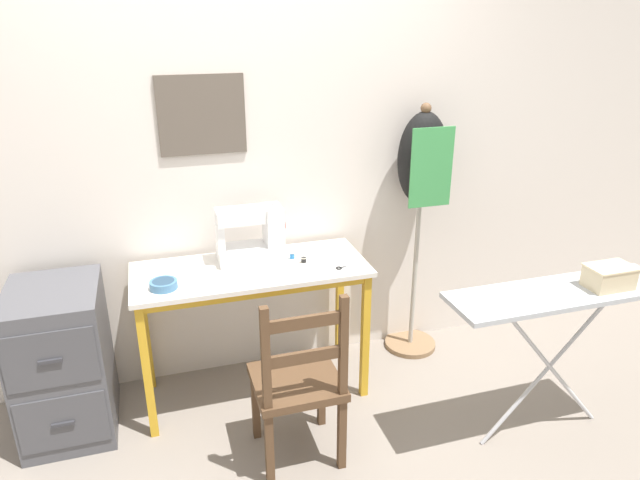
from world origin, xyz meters
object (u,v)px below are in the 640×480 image
at_px(dress_form, 422,177).
at_px(storage_box, 609,277).
at_px(ironing_board, 561,300).
at_px(wooden_chair, 298,383).
at_px(thread_spool_near_machine, 292,256).
at_px(filing_cabinet, 63,361).
at_px(sewing_machine, 254,236).
at_px(thread_spool_mid_table, 304,260).
at_px(scissors, 344,267).
at_px(fabric_bowl, 164,284).

relative_size(dress_form, storage_box, 7.14).
xyz_separation_m(ironing_board, storage_box, (0.22, -0.03, 0.10)).
bearing_deg(wooden_chair, thread_spool_near_machine, 77.48).
height_order(thread_spool_near_machine, filing_cabinet, thread_spool_near_machine).
xyz_separation_m(sewing_machine, dress_form, (0.99, 0.07, 0.22)).
xyz_separation_m(sewing_machine, ironing_board, (1.28, -0.86, -0.15)).
height_order(filing_cabinet, ironing_board, ironing_board).
distance_m(thread_spool_mid_table, wooden_chair, 0.68).
relative_size(thread_spool_near_machine, ironing_board, 0.03).
xyz_separation_m(thread_spool_near_machine, ironing_board, (1.08, -0.80, -0.03)).
relative_size(thread_spool_mid_table, wooden_chair, 0.04).
bearing_deg(thread_spool_near_machine, sewing_machine, 165.00).
bearing_deg(thread_spool_near_machine, scissors, -39.82).
bearing_deg(storage_box, thread_spool_near_machine, 147.21).
bearing_deg(wooden_chair, thread_spool_mid_table, 71.62).
bearing_deg(ironing_board, wooden_chair, 171.08).
relative_size(sewing_machine, fabric_bowl, 2.74).
height_order(thread_spool_mid_table, storage_box, storage_box).
height_order(wooden_chair, dress_form, dress_form).
relative_size(scissors, filing_cabinet, 0.17).
height_order(sewing_machine, dress_form, dress_form).
bearing_deg(thread_spool_mid_table, ironing_board, -35.41).
bearing_deg(ironing_board, thread_spool_mid_table, 144.59).
bearing_deg(storage_box, fabric_bowl, 161.17).
height_order(sewing_machine, fabric_bowl, sewing_machine).
xyz_separation_m(dress_form, storage_box, (0.50, -0.96, -0.26)).
bearing_deg(thread_spool_mid_table, thread_spool_near_machine, 123.69).
xyz_separation_m(thread_spool_near_machine, thread_spool_mid_table, (0.05, -0.07, -0.00)).
relative_size(sewing_machine, thread_spool_mid_table, 10.58).
distance_m(fabric_bowl, wooden_chair, 0.79).
bearing_deg(scissors, fabric_bowl, 178.30).
height_order(wooden_chair, storage_box, storage_box).
height_order(wooden_chair, ironing_board, wooden_chair).
height_order(fabric_bowl, thread_spool_near_machine, fabric_bowl).
distance_m(wooden_chair, dress_form, 1.38).
bearing_deg(filing_cabinet, sewing_machine, 6.66).
relative_size(thread_spool_near_machine, dress_form, 0.02).
distance_m(thread_spool_near_machine, wooden_chair, 0.73).
relative_size(wooden_chair, storage_box, 4.18).
distance_m(scissors, ironing_board, 1.05).
height_order(fabric_bowl, dress_form, dress_form).
bearing_deg(wooden_chair, storage_box, -8.86).
xyz_separation_m(fabric_bowl, wooden_chair, (0.54, -0.45, -0.37)).
bearing_deg(storage_box, wooden_chair, 171.14).
bearing_deg(filing_cabinet, wooden_chair, -27.41).
xyz_separation_m(scissors, dress_form, (0.57, 0.31, 0.35)).
bearing_deg(storage_box, thread_spool_mid_table, 148.47).
relative_size(scissors, dress_form, 0.09).
height_order(scissors, thread_spool_mid_table, thread_spool_mid_table).
height_order(thread_spool_near_machine, thread_spool_mid_table, thread_spool_near_machine).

